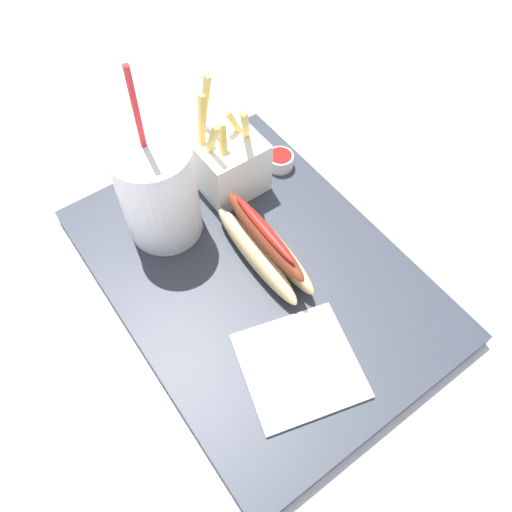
% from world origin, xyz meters
% --- Properties ---
extents(ground_plane, '(2.40, 2.40, 0.02)m').
position_xyz_m(ground_plane, '(0.00, 0.00, -0.01)').
color(ground_plane, silver).
extents(food_tray, '(0.46, 0.33, 0.02)m').
position_xyz_m(food_tray, '(0.00, 0.00, 0.01)').
color(food_tray, '#2D333D').
rests_on(food_tray, ground_plane).
extents(soda_cup, '(0.10, 0.10, 0.24)m').
position_xyz_m(soda_cup, '(0.12, 0.06, 0.09)').
color(soda_cup, white).
rests_on(soda_cup, food_tray).
extents(fries_basket, '(0.10, 0.08, 0.16)m').
position_xyz_m(fries_basket, '(0.14, -0.05, 0.06)').
color(fries_basket, white).
rests_on(fries_basket, food_tray).
extents(hot_dog_1, '(0.17, 0.05, 0.07)m').
position_xyz_m(hot_dog_1, '(0.01, -0.02, 0.05)').
color(hot_dog_1, '#E5C689').
rests_on(hot_dog_1, food_tray).
extents(ketchup_cup_1, '(0.04, 0.04, 0.02)m').
position_xyz_m(ketchup_cup_1, '(0.12, -0.13, 0.03)').
color(ketchup_cup_1, white).
rests_on(ketchup_cup_1, food_tray).
extents(napkin_stack, '(0.15, 0.15, 0.00)m').
position_xyz_m(napkin_stack, '(-0.13, 0.03, 0.02)').
color(napkin_stack, white).
rests_on(napkin_stack, food_tray).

